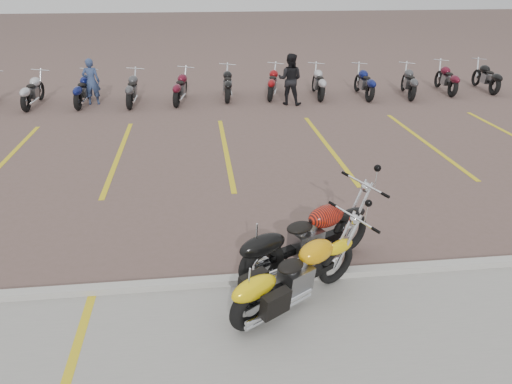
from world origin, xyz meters
TOP-DOWN VIEW (x-y plane):
  - ground at (0.00, 0.00)m, footprint 100.00×100.00m
  - curb at (0.00, -2.00)m, footprint 60.00×0.18m
  - parking_stripes at (0.00, 4.00)m, footprint 38.00×5.50m
  - yellow_cruiser at (0.48, -2.60)m, footprint 1.98×1.35m
  - flame_cruiser at (0.82, -1.74)m, footprint 2.26×1.27m
  - person_a at (-4.22, 9.36)m, footprint 0.58×0.38m
  - person_b at (2.50, 8.55)m, footprint 1.02×0.91m
  - bg_bike_row at (0.39, 9.48)m, footprint 20.67×2.06m

SIDE VIEW (x-z plane):
  - ground at x=0.00m, z-range 0.00..0.00m
  - parking_stripes at x=0.00m, z-range 0.00..0.01m
  - curb at x=0.00m, z-range 0.00..0.12m
  - yellow_cruiser at x=0.48m, z-range 0.00..0.93m
  - flame_cruiser at x=0.82m, z-range 0.00..1.01m
  - bg_bike_row at x=0.39m, z-range 0.00..1.10m
  - person_a at x=-4.22m, z-range 0.00..1.56m
  - person_b at x=2.50m, z-range 0.00..1.72m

